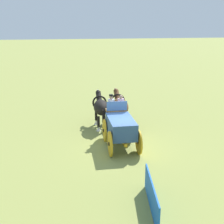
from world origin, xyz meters
The scene contains 5 objects.
ground_plane centered at (0.00, 0.00, 0.00)m, with size 220.00×220.00×0.00m, color olive.
show_wagon centered at (0.18, 0.00, 1.20)m, with size 5.65×1.78×2.71m.
draft_horse_near centered at (3.66, 0.58, 1.35)m, with size 2.98×1.02×2.22m.
draft_horse_off centered at (3.63, -0.72, 1.39)m, with size 3.26×1.04×2.26m.
sponsor_banner centered at (-5.99, 0.09, 0.55)m, with size 3.20×0.06×1.10m, color #1959B2.
Camera 1 is at (-15.55, 3.37, 6.86)m, focal length 48.54 mm.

